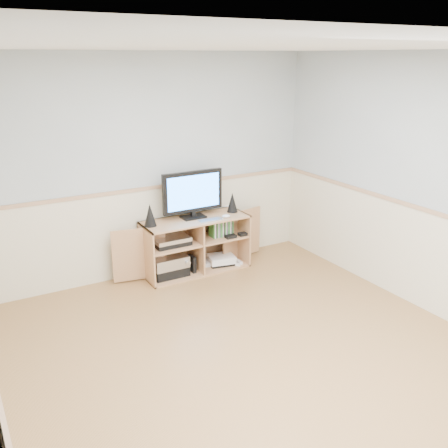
{
  "coord_description": "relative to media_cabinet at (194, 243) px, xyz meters",
  "views": [
    {
      "loc": [
        -2.04,
        -2.95,
        2.45
      ],
      "look_at": [
        0.35,
        1.2,
        0.83
      ],
      "focal_mm": 40.0,
      "sensor_mm": 36.0,
      "label": 1
    }
  ],
  "objects": [
    {
      "name": "speaker_right",
      "position": [
        0.51,
        -0.04,
        0.44
      ],
      "size": [
        0.13,
        0.13,
        0.24
      ],
      "primitive_type": "cone",
      "color": "black",
      "rests_on": "media_cabinet"
    },
    {
      "name": "mouse",
      "position": [
        0.34,
        -0.2,
        0.34
      ],
      "size": [
        0.11,
        0.09,
        0.04
      ],
      "primitive_type": "ellipsoid",
      "rotation": [
        0.0,
        0.0,
        -0.29
      ],
      "color": "white",
      "rests_on": "media_cabinet"
    },
    {
      "name": "game_cases",
      "position": [
        0.33,
        -0.08,
        0.15
      ],
      "size": [
        0.27,
        0.14,
        0.19
      ],
      "primitive_type": "cube",
      "color": "#3F8C3F",
      "rests_on": "media_cabinet"
    },
    {
      "name": "monitor",
      "position": [
        0.0,
        -0.01,
        0.62
      ],
      "size": [
        0.74,
        0.18,
        0.55
      ],
      "color": "black",
      "rests_on": "media_cabinet"
    },
    {
      "name": "keyboard",
      "position": [
        0.13,
        -0.2,
        0.32
      ],
      "size": [
        0.29,
        0.13,
        0.01
      ],
      "primitive_type": "cube",
      "rotation": [
        0.0,
        0.0,
        -0.06
      ],
      "color": "silver",
      "rests_on": "media_cabinet"
    },
    {
      "name": "media_cabinet",
      "position": [
        0.0,
        0.0,
        0.0
      ],
      "size": [
        1.96,
        0.47,
        0.65
      ],
      "color": "tan",
      "rests_on": "floor"
    },
    {
      "name": "room",
      "position": [
        -0.47,
        -1.92,
        0.88
      ],
      "size": [
        4.04,
        4.54,
        2.54
      ],
      "color": "#A47548",
      "rests_on": "ground"
    },
    {
      "name": "av_components",
      "position": [
        -0.34,
        -0.06,
        -0.11
      ],
      "size": [
        0.5,
        0.3,
        0.47
      ],
      "color": "black",
      "rests_on": "media_cabinet"
    },
    {
      "name": "game_consoles",
      "position": [
        0.32,
        -0.07,
        -0.26
      ],
      "size": [
        0.46,
        0.32,
        0.11
      ],
      "color": "white",
      "rests_on": "media_cabinet"
    },
    {
      "name": "speaker_left",
      "position": [
        -0.55,
        -0.04,
        0.45
      ],
      "size": [
        0.14,
        0.14,
        0.25
      ],
      "primitive_type": "cone",
      "color": "black",
      "rests_on": "media_cabinet"
    },
    {
      "name": "wall_outlet",
      "position": [
        0.58,
        0.19,
        0.27
      ],
      "size": [
        0.12,
        0.03,
        0.12
      ],
      "primitive_type": "cube",
      "color": "white",
      "rests_on": "wall_back"
    }
  ]
}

